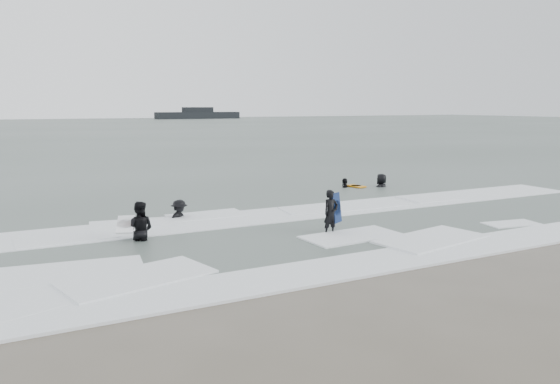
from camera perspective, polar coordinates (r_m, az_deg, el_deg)
name	(u,v)px	position (r m, az deg, el deg)	size (l,w,h in m)	color
ground	(362,258)	(15.13, 8.60, -6.80)	(320.00, 320.00, 0.00)	brown
sea	(65,131)	(92.32, -21.52, 5.95)	(320.00, 320.00, 0.00)	#47544C
surfer_centre	(330,235)	(17.55, 5.29, -4.52)	(0.54, 0.36, 1.49)	black
surfer_wading	(140,241)	(17.23, -14.41, -5.02)	(0.87, 0.68, 1.79)	black
surfer_breaker	(180,220)	(20.05, -10.46, -2.91)	(1.03, 0.59, 1.60)	black
surfer_right_near	(345,188)	(27.42, 6.78, 0.39)	(0.97, 0.40, 1.66)	black
surfer_right_far	(381,188)	(27.86, 10.54, 0.44)	(0.91, 0.59, 1.86)	black
surf_foam	(298,229)	(18.16, 1.85, -3.88)	(30.03, 9.06, 0.09)	white
bodyboards	(288,203)	(20.43, 0.83, -1.11)	(13.13, 8.50, 1.25)	#0F1F4A
vessel_horizon	(198,115)	(164.48, -8.59, 8.00)	(24.87, 4.44, 3.38)	black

